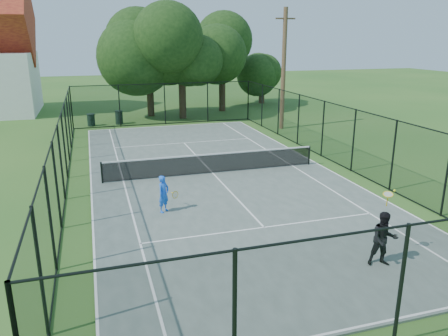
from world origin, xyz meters
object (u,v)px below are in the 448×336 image
object	(u,v)px
trash_bin_right	(119,117)
player_black	(384,239)
player_blue	(164,194)
trash_bin_left	(91,120)
utility_pole	(284,69)
tennis_net	(213,162)

from	to	relation	value
trash_bin_right	player_black	world-z (taller)	player_black
trash_bin_right	player_blue	bearing A→B (deg)	-88.98
trash_bin_left	player_blue	size ratio (longest dim) A/B	0.65
trash_bin_right	utility_pole	bearing A→B (deg)	-24.80
trash_bin_left	utility_pole	distance (m)	14.20
tennis_net	player_black	bearing A→B (deg)	-77.28
tennis_net	trash_bin_left	world-z (taller)	tennis_net
trash_bin_right	player_blue	world-z (taller)	player_blue
trash_bin_left	player_blue	world-z (taller)	player_blue
trash_bin_right	tennis_net	bearing A→B (deg)	-76.83
tennis_net	player_black	distance (m)	9.93
utility_pole	player_black	bearing A→B (deg)	-106.03
trash_bin_right	player_blue	size ratio (longest dim) A/B	0.74
tennis_net	utility_pole	xyz separation A→B (m)	(7.56, 9.00, 3.53)
trash_bin_left	player_black	size ratio (longest dim) A/B	0.43
player_blue	player_black	world-z (taller)	player_black
trash_bin_left	trash_bin_right	distance (m)	2.00
trash_bin_right	player_black	bearing A→B (deg)	-77.01
tennis_net	trash_bin_left	xyz separation A→B (m)	(-5.27, 13.86, -0.13)
player_blue	player_black	bearing A→B (deg)	-47.73
trash_bin_right	player_black	xyz separation A→B (m)	(5.47, -23.69, 0.34)
trash_bin_right	player_blue	distance (m)	18.04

